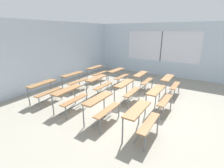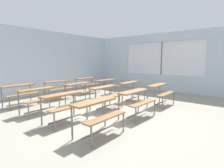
{
  "view_description": "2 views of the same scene",
  "coord_description": "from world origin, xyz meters",
  "px_view_note": "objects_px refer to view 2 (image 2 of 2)",
  "views": [
    {
      "loc": [
        -4.52,
        -2.02,
        2.56
      ],
      "look_at": [
        0.42,
        1.03,
        0.61
      ],
      "focal_mm": 25.44,
      "sensor_mm": 36.0,
      "label": 1
    },
    {
      "loc": [
        -3.8,
        -3.3,
        1.6
      ],
      "look_at": [
        1.4,
        0.93,
        0.69
      ],
      "focal_mm": 28.0,
      "sensor_mm": 36.0,
      "label": 2
    }
  ],
  "objects_px": {
    "desk_bench_r1c2": "(132,87)",
    "desk_bench_r3c0": "(20,90)",
    "desk_bench_r3c1": "(59,85)",
    "desk_bench_r3c2": "(87,82)",
    "desk_bench_r2c1": "(80,88)",
    "desk_bench_r2c0": "(39,95)",
    "desk_bench_r0c0": "(98,110)",
    "desk_bench_r1c0": "(64,101)",
    "desk_bench_r0c1": "(137,97)",
    "desk_bench_r0c2": "(161,90)",
    "desk_bench_r1c1": "(106,92)",
    "desk_bench_r2c2": "(108,84)"
  },
  "relations": [
    {
      "from": "desk_bench_r2c2",
      "to": "desk_bench_r3c0",
      "type": "xyz_separation_m",
      "value": [
        -3.23,
        1.28,
        0.0
      ]
    },
    {
      "from": "desk_bench_r0c0",
      "to": "desk_bench_r1c2",
      "type": "xyz_separation_m",
      "value": [
        3.22,
        1.21,
        0.0
      ]
    },
    {
      "from": "desk_bench_r1c0",
      "to": "desk_bench_r3c1",
      "type": "xyz_separation_m",
      "value": [
        1.56,
        2.56,
        0.0
      ]
    },
    {
      "from": "desk_bench_r0c0",
      "to": "desk_bench_r1c2",
      "type": "bearing_deg",
      "value": 20.74
    },
    {
      "from": "desk_bench_r3c0",
      "to": "desk_bench_r3c2",
      "type": "bearing_deg",
      "value": -2.6
    },
    {
      "from": "desk_bench_r1c1",
      "to": "desk_bench_r3c2",
      "type": "relative_size",
      "value": 0.99
    },
    {
      "from": "desk_bench_r3c1",
      "to": "desk_bench_r3c2",
      "type": "height_order",
      "value": "same"
    },
    {
      "from": "desk_bench_r1c2",
      "to": "desk_bench_r3c0",
      "type": "xyz_separation_m",
      "value": [
        -3.18,
        2.58,
        0.0
      ]
    },
    {
      "from": "desk_bench_r0c0",
      "to": "desk_bench_r2c1",
      "type": "distance_m",
      "value": 3.01
    },
    {
      "from": "desk_bench_r2c2",
      "to": "desk_bench_r3c1",
      "type": "bearing_deg",
      "value": 145.51
    },
    {
      "from": "desk_bench_r3c0",
      "to": "desk_bench_r3c2",
      "type": "distance_m",
      "value": 3.19
    },
    {
      "from": "desk_bench_r1c1",
      "to": "desk_bench_r3c0",
      "type": "relative_size",
      "value": 0.98
    },
    {
      "from": "desk_bench_r0c1",
      "to": "desk_bench_r1c1",
      "type": "distance_m",
      "value": 1.22
    },
    {
      "from": "desk_bench_r0c2",
      "to": "desk_bench_r2c2",
      "type": "height_order",
      "value": "same"
    },
    {
      "from": "desk_bench_r1c0",
      "to": "desk_bench_r0c0",
      "type": "bearing_deg",
      "value": -91.31
    },
    {
      "from": "desk_bench_r1c1",
      "to": "desk_bench_r2c0",
      "type": "height_order",
      "value": "same"
    },
    {
      "from": "desk_bench_r1c2",
      "to": "desk_bench_r2c2",
      "type": "height_order",
      "value": "same"
    },
    {
      "from": "desk_bench_r1c0",
      "to": "desk_bench_r2c1",
      "type": "bearing_deg",
      "value": 38.05
    },
    {
      "from": "desk_bench_r0c2",
      "to": "desk_bench_r2c0",
      "type": "height_order",
      "value": "same"
    },
    {
      "from": "desk_bench_r2c1",
      "to": "desk_bench_r2c2",
      "type": "distance_m",
      "value": 1.6
    },
    {
      "from": "desk_bench_r0c2",
      "to": "desk_bench_r2c1",
      "type": "xyz_separation_m",
      "value": [
        -1.58,
        2.48,
        0.0
      ]
    },
    {
      "from": "desk_bench_r3c1",
      "to": "desk_bench_r3c2",
      "type": "distance_m",
      "value": 1.65
    },
    {
      "from": "desk_bench_r1c2",
      "to": "desk_bench_r2c0",
      "type": "height_order",
      "value": "same"
    },
    {
      "from": "desk_bench_r0c1",
      "to": "desk_bench_r1c0",
      "type": "distance_m",
      "value": 1.97
    },
    {
      "from": "desk_bench_r2c0",
      "to": "desk_bench_r1c0",
      "type": "bearing_deg",
      "value": -92.6
    },
    {
      "from": "desk_bench_r1c0",
      "to": "desk_bench_r3c1",
      "type": "distance_m",
      "value": 3.0
    },
    {
      "from": "desk_bench_r2c1",
      "to": "desk_bench_r3c0",
      "type": "height_order",
      "value": "same"
    },
    {
      "from": "desk_bench_r1c1",
      "to": "desk_bench_r3c1",
      "type": "distance_m",
      "value": 2.56
    },
    {
      "from": "desk_bench_r0c0",
      "to": "desk_bench_r0c2",
      "type": "relative_size",
      "value": 1.0
    },
    {
      "from": "desk_bench_r1c2",
      "to": "desk_bench_r3c0",
      "type": "distance_m",
      "value": 4.1
    },
    {
      "from": "desk_bench_r1c1",
      "to": "desk_bench_r3c0",
      "type": "xyz_separation_m",
      "value": [
        -1.62,
        2.57,
        0.0
      ]
    },
    {
      "from": "desk_bench_r0c2",
      "to": "desk_bench_r1c0",
      "type": "xyz_separation_m",
      "value": [
        -3.22,
        1.19,
        0.0
      ]
    },
    {
      "from": "desk_bench_r1c1",
      "to": "desk_bench_r3c1",
      "type": "relative_size",
      "value": 0.98
    },
    {
      "from": "desk_bench_r1c2",
      "to": "desk_bench_r3c1",
      "type": "bearing_deg",
      "value": 121.72
    },
    {
      "from": "desk_bench_r0c1",
      "to": "desk_bench_r3c1",
      "type": "height_order",
      "value": "same"
    },
    {
      "from": "desk_bench_r1c2",
      "to": "desk_bench_r3c2",
      "type": "bearing_deg",
      "value": 88.96
    },
    {
      "from": "desk_bench_r0c1",
      "to": "desk_bench_r3c0",
      "type": "relative_size",
      "value": 0.99
    },
    {
      "from": "desk_bench_r1c2",
      "to": "desk_bench_r3c1",
      "type": "xyz_separation_m",
      "value": [
        -1.64,
        2.57,
        0.0
      ]
    },
    {
      "from": "desk_bench_r1c1",
      "to": "desk_bench_r3c0",
      "type": "bearing_deg",
      "value": 121.62
    },
    {
      "from": "desk_bench_r1c1",
      "to": "desk_bench_r2c0",
      "type": "relative_size",
      "value": 0.99
    },
    {
      "from": "desk_bench_r2c1",
      "to": "desk_bench_r3c0",
      "type": "relative_size",
      "value": 0.99
    },
    {
      "from": "desk_bench_r2c1",
      "to": "desk_bench_r1c1",
      "type": "bearing_deg",
      "value": -91.15
    },
    {
      "from": "desk_bench_r2c1",
      "to": "desk_bench_r2c0",
      "type": "bearing_deg",
      "value": 179.09
    },
    {
      "from": "desk_bench_r0c2",
      "to": "desk_bench_r1c0",
      "type": "distance_m",
      "value": 3.43
    },
    {
      "from": "desk_bench_r2c0",
      "to": "desk_bench_r2c2",
      "type": "bearing_deg",
      "value": -1.78
    },
    {
      "from": "desk_bench_r1c2",
      "to": "desk_bench_r0c0",
      "type": "bearing_deg",
      "value": -160.14
    },
    {
      "from": "desk_bench_r3c2",
      "to": "desk_bench_r2c1",
      "type": "bearing_deg",
      "value": -139.15
    },
    {
      "from": "desk_bench_r2c2",
      "to": "desk_bench_r3c2",
      "type": "height_order",
      "value": "same"
    },
    {
      "from": "desk_bench_r0c2",
      "to": "desk_bench_r3c1",
      "type": "relative_size",
      "value": 0.98
    },
    {
      "from": "desk_bench_r0c1",
      "to": "desk_bench_r1c2",
      "type": "relative_size",
      "value": 1.01
    }
  ]
}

